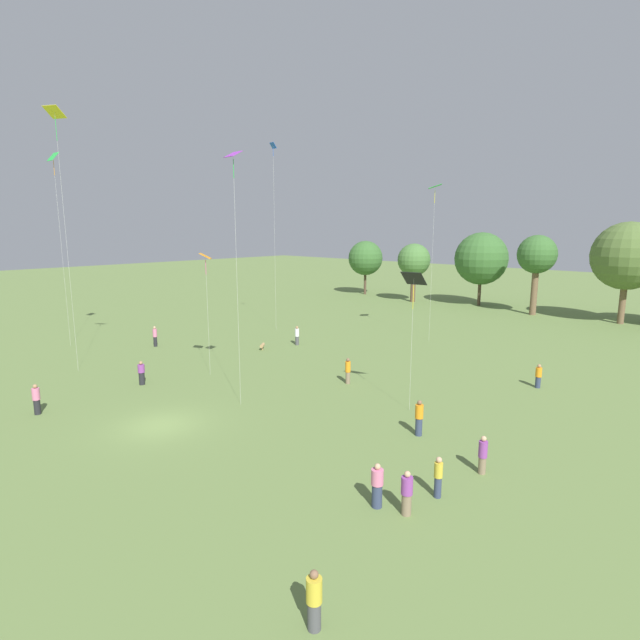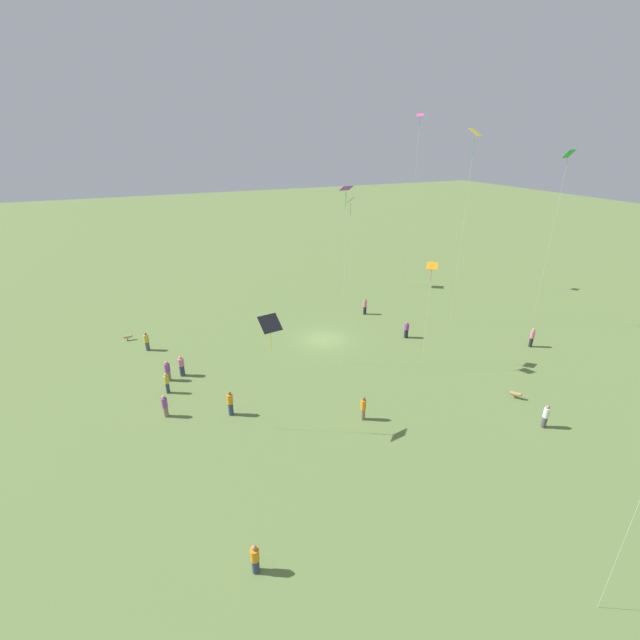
% 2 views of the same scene
% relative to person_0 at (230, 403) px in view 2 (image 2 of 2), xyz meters
% --- Properties ---
extents(ground_plane, '(240.00, 240.00, 0.00)m').
position_rel_person_0_xyz_m(ground_plane, '(-11.00, -8.52, -0.95)').
color(ground_plane, olive).
extents(person_0, '(0.53, 0.53, 1.91)m').
position_rel_person_0_xyz_m(person_0, '(0.00, 0.00, 0.00)').
color(person_0, '#333D5B').
rests_on(person_0, ground_plane).
extents(person_1, '(0.55, 0.55, 1.76)m').
position_rel_person_0_xyz_m(person_1, '(-19.17, 9.86, -0.07)').
color(person_1, '#4C4C51').
rests_on(person_1, ground_plane).
extents(person_2, '(0.57, 0.57, 1.64)m').
position_rel_person_0_xyz_m(person_2, '(1.62, 12.27, -0.14)').
color(person_2, '#333D5B').
rests_on(person_2, ground_plane).
extents(person_3, '(0.48, 0.48, 1.80)m').
position_rel_person_0_xyz_m(person_3, '(-17.71, -12.53, -0.05)').
color(person_3, '#232328').
rests_on(person_3, ground_plane).
extents(person_4, '(0.52, 0.52, 1.65)m').
position_rel_person_0_xyz_m(person_4, '(-18.53, -5.67, -0.14)').
color(person_4, '#232328').
rests_on(person_4, ground_plane).
extents(person_5, '(0.44, 0.44, 1.77)m').
position_rel_person_0_xyz_m(person_5, '(4.86, -12.90, -0.08)').
color(person_5, '#4C4C51').
rests_on(person_5, ground_plane).
extents(person_6, '(0.50, 0.50, 1.80)m').
position_rel_person_0_xyz_m(person_6, '(2.49, -6.93, -0.07)').
color(person_6, '#333D5B').
rests_on(person_6, ground_plane).
extents(person_7, '(0.43, 0.43, 1.72)m').
position_rel_person_0_xyz_m(person_7, '(3.84, -4.70, -0.08)').
color(person_7, '#333D5B').
rests_on(person_7, ground_plane).
extents(person_8, '(0.41, 0.41, 1.82)m').
position_rel_person_0_xyz_m(person_8, '(-8.32, 4.19, -0.03)').
color(person_8, '#847056').
rests_on(person_8, ground_plane).
extents(person_9, '(0.61, 0.61, 1.76)m').
position_rel_person_0_xyz_m(person_9, '(3.61, -6.59, -0.09)').
color(person_9, '#847056').
rests_on(person_9, ground_plane).
extents(person_10, '(0.39, 0.39, 1.74)m').
position_rel_person_0_xyz_m(person_10, '(4.25, -1.62, -0.08)').
color(person_10, '#847056').
rests_on(person_10, ground_plane).
extents(person_11, '(0.50, 0.50, 1.87)m').
position_rel_person_0_xyz_m(person_11, '(-28.14, 0.63, -0.01)').
color(person_11, '#232328').
rests_on(person_11, ground_plane).
extents(kite_1, '(1.38, 1.17, 8.21)m').
position_rel_person_0_xyz_m(kite_1, '(-2.38, 2.79, 6.71)').
color(kite_1, black).
rests_on(kite_1, ground_plane).
extents(kite_2, '(1.27, 1.31, 11.32)m').
position_rel_person_0_xyz_m(kite_2, '(-20.60, -22.18, 9.65)').
color(kite_2, blue).
rests_on(kite_2, ground_plane).
extents(kite_3, '(1.07, 0.78, 17.03)m').
position_rel_person_0_xyz_m(kite_3, '(-34.28, -4.48, 14.94)').
color(kite_3, green).
rests_on(kite_3, ground_plane).
extents(kite_4, '(1.50, 1.42, 18.83)m').
position_rel_person_0_xyz_m(kite_4, '(-25.30, -7.30, 16.82)').
color(kite_4, yellow).
rests_on(kite_4, ground_plane).
extents(kite_6, '(0.84, 0.76, 14.88)m').
position_rel_person_0_xyz_m(kite_6, '(-10.46, -3.45, 12.91)').
color(kite_6, purple).
rests_on(kite_6, ground_plane).
extents(kite_7, '(1.12, 1.12, 20.50)m').
position_rel_person_0_xyz_m(kite_7, '(-27.55, -19.10, 17.87)').
color(kite_7, '#E54C99').
rests_on(kite_7, ground_plane).
extents(kite_8, '(1.16, 1.16, 8.88)m').
position_rel_person_0_xyz_m(kite_8, '(-17.11, -1.07, 7.41)').
color(kite_8, orange).
rests_on(kite_8, ground_plane).
extents(dog_0, '(0.82, 0.28, 0.50)m').
position_rel_person_0_xyz_m(dog_0, '(6.48, -15.87, -0.60)').
color(dog_0, tan).
rests_on(dog_0, ground_plane).
extents(dog_1, '(0.69, 0.81, 0.56)m').
position_rel_person_0_xyz_m(dog_1, '(-20.12, 6.51, -0.56)').
color(dog_1, tan).
rests_on(dog_1, ground_plane).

